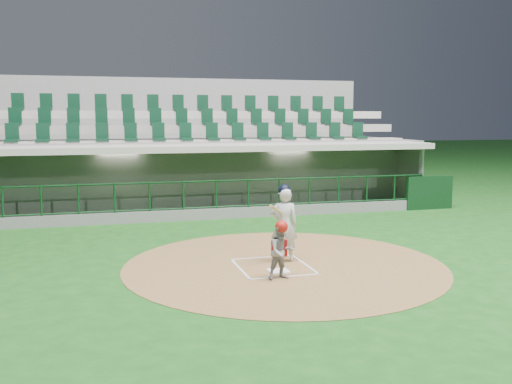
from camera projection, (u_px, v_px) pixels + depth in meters
The scene contains 8 objects.
ground at pixel (269, 264), 12.91m from camera, with size 120.00×120.00×0.00m, color #144715.
dirt_circle at pixel (284, 265), 12.80m from camera, with size 7.20×7.20×0.01m, color brown.
home_plate at pixel (278, 271), 12.24m from camera, with size 0.43×0.43×0.02m, color white.
batter_box_chalk at pixel (273, 266), 12.62m from camera, with size 1.55×1.80×0.01m.
dugout_structure at pixel (210, 183), 20.30m from camera, with size 16.40×3.70×3.00m.
seating_deck at pixel (192, 164), 23.15m from camera, with size 17.00×6.72×5.15m.
batter at pixel (284, 223), 12.99m from camera, with size 0.89×0.91×1.78m.
catcher at pixel (281, 250), 11.59m from camera, with size 0.60×0.50×1.21m.
Camera 1 is at (-3.63, -12.05, 3.30)m, focal length 40.00 mm.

